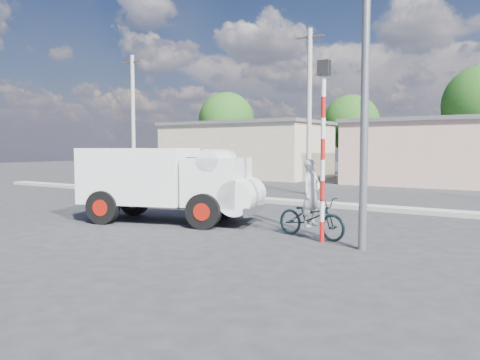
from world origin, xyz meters
The scene contains 9 objects.
ground_plane centered at (0.00, 0.00, 0.00)m, with size 120.00×120.00×0.00m, color #262628.
median centered at (0.00, 8.00, 0.08)m, with size 40.00×0.80×0.16m, color #99968E.
truck centered at (-1.95, 1.86, 1.26)m, with size 5.83×3.52×2.27m.
bicycle centered at (2.76, 1.84, 0.52)m, with size 0.70×2.00×1.05m, color black.
cyclist centered at (2.76, 1.84, 0.85)m, with size 0.62×0.41×1.69m, color silver.
traffic_pole centered at (3.20, 1.50, 2.59)m, with size 0.28×0.18×4.36m.
streetlight centered at (4.14, 1.20, 4.96)m, with size 2.34×0.22×9.00m.
building_row centered at (1.10, 22.00, 2.13)m, with size 37.80×7.30×4.44m.
utility_poles centered at (3.25, 12.00, 4.07)m, with size 35.40×0.24×8.00m.
Camera 1 is at (7.66, -9.00, 2.30)m, focal length 35.00 mm.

